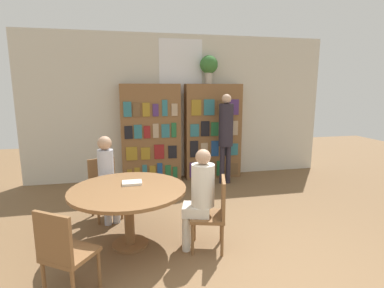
% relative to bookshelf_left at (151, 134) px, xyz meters
% --- Properties ---
extents(wall_back, '(6.40, 0.07, 3.00)m').
position_rel_bookshelf_left_xyz_m(wall_back, '(0.66, 0.19, 0.51)').
color(wall_back, beige).
rests_on(wall_back, ground_plane).
extents(bookshelf_left, '(1.20, 0.34, 2.00)m').
position_rel_bookshelf_left_xyz_m(bookshelf_left, '(0.00, 0.00, 0.00)').
color(bookshelf_left, brown).
rests_on(bookshelf_left, ground_plane).
extents(bookshelf_right, '(1.20, 0.34, 2.00)m').
position_rel_bookshelf_left_xyz_m(bookshelf_right, '(1.32, -0.00, -0.00)').
color(bookshelf_right, brown).
rests_on(bookshelf_right, ground_plane).
extents(flower_vase, '(0.37, 0.37, 0.58)m').
position_rel_bookshelf_left_xyz_m(flower_vase, '(1.22, 0.00, 1.37)').
color(flower_vase, '#B7AD9E').
rests_on(flower_vase, bookshelf_right).
extents(reading_table, '(1.39, 1.39, 0.74)m').
position_rel_bookshelf_left_xyz_m(reading_table, '(-0.49, -2.60, -0.36)').
color(reading_table, brown).
rests_on(reading_table, ground_plane).
extents(chair_near_camera, '(0.56, 0.56, 0.88)m').
position_rel_bookshelf_left_xyz_m(chair_near_camera, '(-1.07, -3.46, -0.51)').
color(chair_near_camera, brown).
rests_on(chair_near_camera, ground_plane).
extents(chair_left_side, '(0.51, 0.51, 0.88)m').
position_rel_bookshelf_left_xyz_m(chair_left_side, '(-0.84, -1.63, -0.51)').
color(chair_left_side, brown).
rests_on(chair_left_side, ground_plane).
extents(chair_far_side, '(0.50, 0.50, 0.88)m').
position_rel_bookshelf_left_xyz_m(chair_far_side, '(0.50, -2.89, -0.51)').
color(chair_far_side, brown).
rests_on(chair_far_side, ground_plane).
extents(seated_reader_left, '(0.32, 0.38, 1.25)m').
position_rel_bookshelf_left_xyz_m(seated_reader_left, '(-0.78, -1.81, -0.30)').
color(seated_reader_left, '#B2B7C6').
rests_on(seated_reader_left, ground_plane).
extents(seated_reader_right, '(0.40, 0.35, 1.23)m').
position_rel_bookshelf_left_xyz_m(seated_reader_right, '(0.33, -2.84, -0.30)').
color(seated_reader_right, silver).
rests_on(seated_reader_right, ground_plane).
extents(librarian_standing, '(0.28, 0.55, 1.80)m').
position_rel_bookshelf_left_xyz_m(librarian_standing, '(1.44, -0.50, 0.10)').
color(librarian_standing, '#28232D').
rests_on(librarian_standing, ground_plane).
extents(open_book_on_table, '(0.24, 0.18, 0.03)m').
position_rel_bookshelf_left_xyz_m(open_book_on_table, '(-0.44, -2.45, -0.24)').
color(open_book_on_table, silver).
rests_on(open_book_on_table, reading_table).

